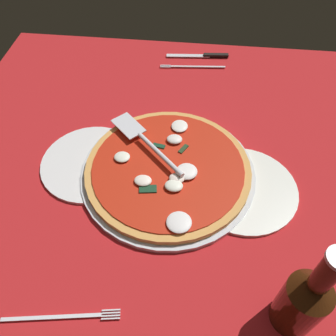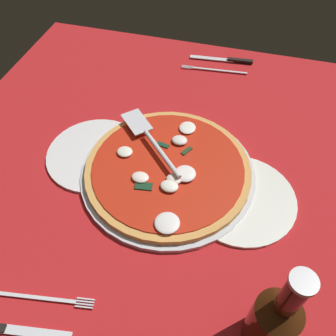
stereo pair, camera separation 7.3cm
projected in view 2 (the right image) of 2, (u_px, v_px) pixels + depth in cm
name	position (u px, v px, depth cm)	size (l,w,h in cm)	color
ground_plane	(161.00, 171.00, 76.39)	(102.40, 102.40, 0.80)	#B21C1F
checker_pattern	(161.00, 170.00, 76.04)	(102.40, 102.40, 0.10)	silver
pizza_pan	(168.00, 173.00, 74.49)	(36.87, 36.87, 1.35)	silver
dinner_plate_left	(241.00, 199.00, 70.48)	(22.13, 22.13, 1.00)	white
dinner_plate_right	(96.00, 154.00, 78.17)	(21.84, 21.84, 1.00)	silver
pizza	(168.00, 169.00, 73.26)	(34.77, 34.77, 2.75)	#D9994C
pizza_server	(150.00, 139.00, 75.62)	(17.76, 17.90, 1.00)	silver
place_setting_near	(221.00, 66.00, 100.04)	(19.76, 13.58, 1.40)	white
place_setting_far	(23.00, 315.00, 56.25)	(20.13, 14.29, 1.40)	white
beer_bottle	(274.00, 320.00, 48.35)	(6.70, 6.70, 21.99)	#3A1B0A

